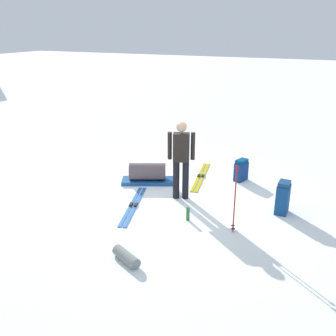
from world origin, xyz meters
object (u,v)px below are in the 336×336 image
(sleeping_mat_rolled, at_px, (126,257))
(backpack_large_dark, at_px, (283,198))
(backpack_bright, at_px, (241,170))
(ski_pair_far, at_px, (133,205))
(ski_pair_near, at_px, (201,176))
(thermos_bottle, at_px, (188,214))
(ski_poles_planted_near, at_px, (235,196))
(gear_sled, at_px, (148,174))
(skier_standing, at_px, (181,156))

(sleeping_mat_rolled, bearing_deg, backpack_large_dark, -34.81)
(backpack_bright, bearing_deg, ski_pair_far, 144.88)
(ski_pair_near, relative_size, thermos_bottle, 7.48)
(ski_poles_planted_near, distance_m, gear_sled, 2.86)
(backpack_large_dark, bearing_deg, ski_pair_near, 61.70)
(gear_sled, height_order, sleeping_mat_rolled, gear_sled)
(ski_pair_near, relative_size, ski_poles_planted_near, 1.57)
(ski_pair_far, distance_m, sleeping_mat_rolled, 2.01)
(ski_pair_near, height_order, gear_sled, gear_sled)
(ski_pair_far, xyz_separation_m, thermos_bottle, (-0.09, -1.26, 0.12))
(ski_poles_planted_near, relative_size, thermos_bottle, 4.78)
(ski_pair_far, xyz_separation_m, ski_poles_planted_near, (-0.10, -2.15, 0.68))
(ski_pair_far, distance_m, gear_sled, 1.30)
(sleeping_mat_rolled, bearing_deg, ski_pair_far, 26.73)
(skier_standing, relative_size, ski_pair_far, 0.93)
(backpack_large_dark, bearing_deg, thermos_bottle, 124.20)
(thermos_bottle, bearing_deg, backpack_bright, -9.02)
(ski_pair_far, height_order, ski_poles_planted_near, ski_poles_planted_near)
(backpack_large_dark, height_order, thermos_bottle, backpack_large_dark)
(backpack_bright, relative_size, ski_poles_planted_near, 0.43)
(ski_pair_far, bearing_deg, backpack_bright, -35.12)
(backpack_bright, bearing_deg, gear_sled, 119.03)
(backpack_bright, bearing_deg, backpack_large_dark, -138.66)
(gear_sled, distance_m, thermos_bottle, 2.07)
(ski_pair_far, height_order, gear_sled, gear_sled)
(backpack_large_dark, relative_size, ski_poles_planted_near, 0.54)
(ski_poles_planted_near, distance_m, sleeping_mat_rolled, 2.19)
(skier_standing, relative_size, thermos_bottle, 6.54)
(ski_pair_far, relative_size, thermos_bottle, 7.04)
(ski_pair_near, bearing_deg, thermos_bottle, -165.85)
(ski_pair_near, xyz_separation_m, thermos_bottle, (-2.22, -0.56, 0.12))
(backpack_bright, distance_m, gear_sled, 2.25)
(backpack_bright, distance_m, ski_poles_planted_near, 2.53)
(thermos_bottle, bearing_deg, sleeping_mat_rolled, 168.31)
(sleeping_mat_rolled, bearing_deg, ski_poles_planted_near, -36.37)
(skier_standing, xyz_separation_m, ski_pair_near, (1.35, 0.03, -0.94))
(skier_standing, distance_m, ski_pair_far, 1.43)
(backpack_large_dark, distance_m, ski_poles_planted_near, 1.33)
(backpack_large_dark, bearing_deg, skier_standing, 95.31)
(gear_sled, bearing_deg, skier_standing, -113.61)
(ski_poles_planted_near, bearing_deg, backpack_large_dark, -32.24)
(skier_standing, bearing_deg, thermos_bottle, -149.01)
(backpack_large_dark, bearing_deg, backpack_bright, 41.34)
(ski_poles_planted_near, bearing_deg, skier_standing, 58.08)
(ski_pair_near, bearing_deg, ski_poles_planted_near, -146.89)
(ski_pair_near, bearing_deg, sleeping_mat_rolled, -176.97)
(gear_sled, xyz_separation_m, sleeping_mat_rolled, (-3.04, -1.23, -0.13))
(ski_pair_far, xyz_separation_m, gear_sled, (1.24, 0.32, 0.21))
(ski_pair_near, height_order, ski_poles_planted_near, ski_poles_planted_near)
(backpack_large_dark, bearing_deg, gear_sled, 85.20)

